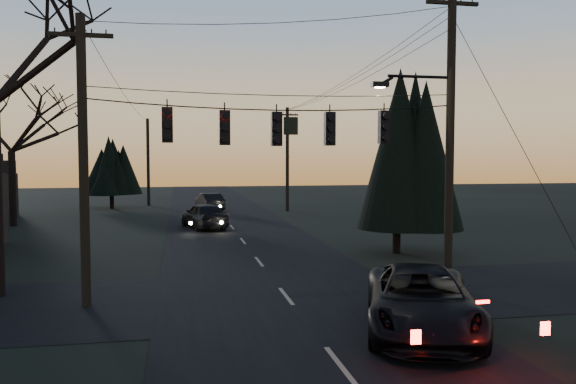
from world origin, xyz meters
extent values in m
cube|color=black|center=(0.00, 20.00, 0.01)|extent=(8.00, 120.00, 0.02)
cube|color=black|center=(0.00, 10.00, 0.01)|extent=(60.00, 7.00, 0.02)
cylinder|color=black|center=(-0.25, 10.00, 6.10)|extent=(11.50, 0.04, 0.04)
cylinder|color=black|center=(6.55, 17.06, 0.80)|extent=(0.36, 0.36, 1.60)
cone|color=black|center=(6.55, 17.06, 4.37)|extent=(3.90, 3.90, 6.33)
cylinder|color=black|center=(-13.74, 31.46, 2.40)|extent=(0.44, 0.44, 4.80)
cylinder|color=black|center=(-8.97, 43.39, 0.80)|extent=(0.36, 0.36, 1.60)
cone|color=black|center=(-8.97, 43.39, 3.41)|extent=(3.80, 3.80, 4.42)
imported|color=black|center=(2.64, 5.80, 0.79)|extent=(4.36, 6.24, 1.58)
imported|color=black|center=(-1.75, 27.76, 0.81)|extent=(3.05, 5.10, 1.62)
imported|color=black|center=(-0.80, 39.41, 0.73)|extent=(2.37, 4.64, 1.46)
camera|label=1|loc=(-3.30, -7.15, 4.37)|focal=35.00mm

